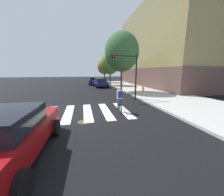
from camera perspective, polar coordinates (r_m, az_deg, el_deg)
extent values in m
plane|color=black|center=(9.00, -13.46, -6.10)|extent=(120.00, 120.00, 0.00)
cube|color=#B2AFA8|center=(12.39, 31.44, -2.32)|extent=(6.50, 50.00, 0.15)
cube|color=silver|center=(9.27, -26.01, -6.43)|extent=(0.55, 3.94, 0.01)
cube|color=silver|center=(9.05, -18.37, -6.24)|extent=(0.55, 3.94, 0.01)
cube|color=silver|center=(9.00, -10.52, -5.94)|extent=(0.55, 3.94, 0.01)
cube|color=silver|center=(9.12, -2.74, -5.52)|extent=(0.55, 3.94, 0.01)
cube|color=silver|center=(9.40, 4.70, -5.03)|extent=(0.55, 3.94, 0.01)
cylinder|color=#473D1E|center=(7.35, -12.28, -10.08)|extent=(0.64, 0.64, 0.01)
cube|color=maroon|center=(5.13, -38.30, -13.84)|extent=(2.09, 4.69, 0.70)
cube|color=black|center=(4.80, -40.08, -7.72)|extent=(1.76, 2.28, 0.55)
cylinder|color=black|center=(6.90, -39.24, -10.98)|extent=(0.27, 0.69, 0.68)
cylinder|color=black|center=(6.18, -23.23, -11.67)|extent=(0.27, 0.69, 0.68)
cylinder|color=black|center=(3.78, -34.89, -28.90)|extent=(0.27, 0.69, 0.68)
cube|color=navy|center=(22.93, -5.09, 6.46)|extent=(2.19, 4.64, 0.69)
cube|color=black|center=(22.74, -5.04, 7.97)|extent=(1.79, 2.28, 0.54)
cylinder|color=black|center=(24.19, -8.01, 5.84)|extent=(0.29, 0.68, 0.67)
cylinder|color=black|center=(24.57, -3.65, 6.01)|extent=(0.29, 0.68, 0.67)
cylinder|color=black|center=(21.37, -6.71, 5.14)|extent=(0.29, 0.68, 0.67)
cylinder|color=black|center=(21.79, -1.82, 5.33)|extent=(0.29, 0.68, 0.67)
cube|color=navy|center=(27.43, -7.88, 7.20)|extent=(2.00, 4.53, 0.68)
cube|color=black|center=(27.25, -7.90, 8.45)|extent=(1.70, 2.20, 0.53)
cylinder|color=black|center=(28.86, -9.83, 6.68)|extent=(0.26, 0.67, 0.66)
cylinder|color=black|center=(28.92, -6.11, 6.79)|extent=(0.26, 0.67, 0.66)
cylinder|color=black|center=(26.02, -9.80, 6.17)|extent=(0.26, 0.67, 0.66)
cylinder|color=black|center=(26.09, -5.69, 6.29)|extent=(0.26, 0.67, 0.66)
torus|color=black|center=(8.42, 3.76, -4.68)|extent=(0.14, 0.66, 0.66)
torus|color=black|center=(9.42, 2.72, -2.92)|extent=(0.14, 0.66, 0.66)
cylinder|color=#1972BF|center=(8.85, 3.23, -2.00)|extent=(0.16, 0.89, 0.05)
cylinder|color=#1972BF|center=(8.68, 3.40, -1.79)|extent=(0.04, 0.04, 0.45)
cube|color=#384772|center=(8.67, 3.40, -1.47)|extent=(0.30, 0.23, 0.56)
cube|color=silver|center=(8.58, 3.43, 1.46)|extent=(0.39, 0.28, 0.56)
sphere|color=tan|center=(8.52, 3.47, 4.11)|extent=(0.22, 0.22, 0.22)
cube|color=navy|center=(8.40, 3.63, 1.58)|extent=(0.30, 0.19, 0.40)
cylinder|color=black|center=(12.51, 10.34, 8.69)|extent=(0.14, 0.14, 4.20)
cylinder|color=black|center=(12.15, 5.19, 17.73)|extent=(2.40, 0.10, 0.10)
cube|color=black|center=(11.86, 0.55, 16.22)|extent=(0.24, 0.20, 0.76)
sphere|color=red|center=(11.78, 0.68, 17.43)|extent=(0.14, 0.14, 0.14)
sphere|color=gold|center=(11.76, 0.68, 16.27)|extent=(0.14, 0.14, 0.14)
sphere|color=green|center=(11.74, 0.68, 15.10)|extent=(0.14, 0.14, 0.14)
cylinder|color=gold|center=(16.92, 13.33, 3.73)|extent=(0.22, 0.22, 0.65)
sphere|color=gold|center=(16.88, 13.39, 4.96)|extent=(0.18, 0.18, 0.18)
cylinder|color=gold|center=(16.99, 13.82, 3.84)|extent=(0.12, 0.09, 0.09)
cylinder|color=#4C3823|center=(16.81, 4.10, 8.04)|extent=(0.24, 0.24, 3.33)
ellipsoid|color=#386033|center=(16.94, 4.27, 19.32)|extent=(4.14, 4.14, 4.77)
cylinder|color=#4C3823|center=(24.64, -0.81, 8.46)|extent=(0.24, 0.24, 2.73)
ellipsoid|color=#47722D|center=(24.65, -0.83, 14.80)|extent=(3.40, 3.40, 3.91)
cylinder|color=#4C3823|center=(30.77, -3.26, 8.89)|extent=(0.24, 0.24, 2.57)
ellipsoid|color=olive|center=(30.76, -3.31, 13.66)|extent=(3.19, 3.19, 3.67)
cube|color=brown|center=(28.70, 24.54, 8.34)|extent=(14.47, 22.34, 3.20)
cube|color=olive|center=(29.27, 25.74, 21.92)|extent=(14.18, 21.89, 10.60)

